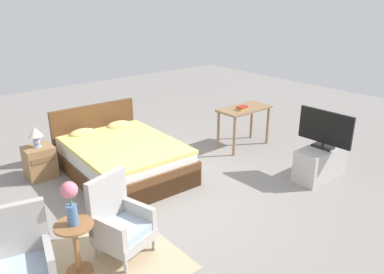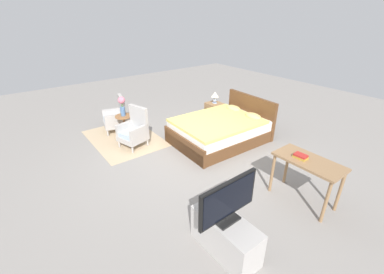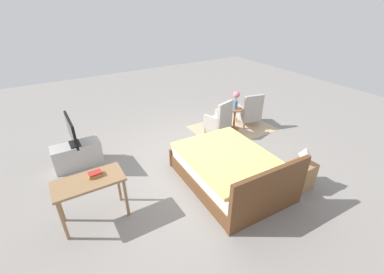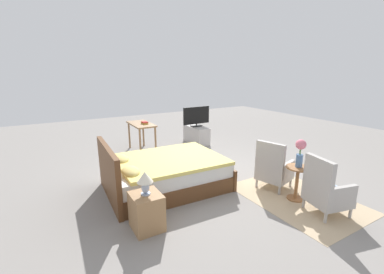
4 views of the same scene
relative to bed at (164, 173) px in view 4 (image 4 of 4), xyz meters
The scene contains 13 objects.
ground_plane 1.19m from the bed, 78.01° to the right, with size 16.00×16.00×0.00m, color gray.
floor_rug 2.42m from the bed, 130.26° to the right, with size 2.10×1.50×0.01m.
bed is the anchor object (origin of this frame).
armchair_by_window_left 2.73m from the bed, 139.44° to the right, with size 0.65×0.65×0.92m.
armchair_by_window_right 2.05m from the bed, 120.18° to the right, with size 0.67×0.67×0.92m.
side_table 2.36m from the bed, 130.98° to the right, with size 0.40×0.40×0.59m.
flower_vase 2.44m from the bed, 130.98° to the right, with size 0.17×0.17×0.48m.
nightstand 1.30m from the bed, 145.38° to the left, with size 0.44×0.41×0.52m.
table_lamp 1.37m from the bed, 145.36° to the left, with size 0.22×0.22×0.33m.
tv_stand 3.22m from the bed, 42.05° to the right, with size 0.96×0.40×0.52m.
tv_flatscreen 3.27m from the bed, 42.02° to the right, with size 0.21×0.89×0.60m.
vanity_desk 2.50m from the bed, 10.13° to the right, with size 1.04×0.52×0.78m.
book_stack 2.42m from the bed, 11.97° to the right, with size 0.21×0.14×0.07m.
Camera 4 is at (-4.38, 2.92, 2.16)m, focal length 24.00 mm.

